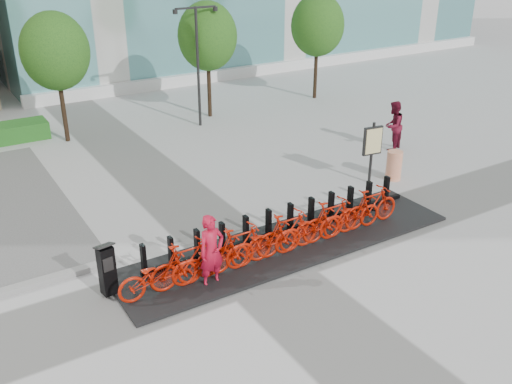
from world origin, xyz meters
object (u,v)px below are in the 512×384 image
worker_red (212,252)px  map_sign (373,143)px  pedestrian (393,126)px  bike_0 (158,274)px  construction_barrel (394,165)px  kiosk (107,269)px

worker_red → map_sign: (7.39, 2.68, 0.47)m
pedestrian → map_sign: (-2.92, -2.00, 0.44)m
bike_0 → construction_barrel: (9.53, 2.22, -0.09)m
bike_0 → map_sign: (8.66, 2.43, 0.81)m
bike_0 → pedestrian: bearing=-69.0°
bike_0 → map_sign: map_sign is taller
worker_red → pedestrian: (10.31, 4.68, 0.03)m
worker_red → pedestrian: bearing=16.4°
pedestrian → map_sign: bearing=10.8°
construction_barrel → kiosk: bearing=-171.4°
worker_red → kiosk: bearing=150.7°
construction_barrel → pedestrian: bearing=47.3°
kiosk → worker_red: bearing=-29.8°
kiosk → pedestrian: 13.12m
kiosk → worker_red: (2.24, -0.87, 0.21)m
worker_red → map_sign: bearing=12.0°
kiosk → worker_red: size_ratio=0.72×
pedestrian → construction_barrel: 3.05m
construction_barrel → map_sign: (-0.87, 0.22, 0.89)m
bike_0 → map_sign: 9.03m
kiosk → construction_barrel: bearing=0.1°
worker_red → map_sign: 7.87m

